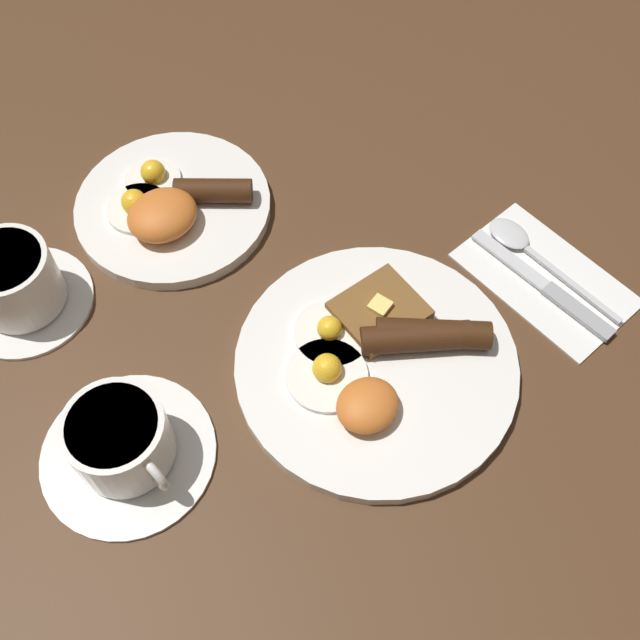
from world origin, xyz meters
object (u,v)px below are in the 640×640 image
object	(u,v)px
breakfast_plate_near	(378,360)
breakfast_plate_far	(171,206)
knife	(547,288)
spoon	(521,243)
teacup_near	(122,443)
teacup_far	(15,283)

from	to	relation	value
breakfast_plate_near	breakfast_plate_far	bearing A→B (deg)	98.90
breakfast_plate_far	knife	distance (m)	0.43
spoon	knife	bearing A→B (deg)	157.42
breakfast_plate_near	spoon	xyz separation A→B (m)	(0.22, 0.01, -0.00)
breakfast_plate_near	spoon	size ratio (longest dim) A/B	1.59
teacup_near	spoon	xyz separation A→B (m)	(0.47, -0.07, -0.02)
breakfast_plate_near	teacup_near	size ratio (longest dim) A/B	1.71
teacup_far	breakfast_plate_near	bearing A→B (deg)	-51.75
breakfast_plate_far	breakfast_plate_near	bearing A→B (deg)	-81.10
breakfast_plate_near	knife	xyz separation A→B (m)	(0.20, -0.05, -0.01)
breakfast_plate_near	teacup_far	xyz separation A→B (m)	(-0.24, 0.30, 0.02)
spoon	teacup_far	bearing A→B (deg)	56.13
spoon	breakfast_plate_near	bearing A→B (deg)	90.47
teacup_far	spoon	world-z (taller)	teacup_far
breakfast_plate_near	teacup_near	world-z (taller)	teacup_near
teacup_far	spoon	size ratio (longest dim) A/B	0.80
breakfast_plate_far	teacup_far	bearing A→B (deg)	179.84
teacup_near	teacup_far	distance (m)	0.22
breakfast_plate_near	knife	size ratio (longest dim) A/B	1.51
teacup_near	spoon	distance (m)	0.48
knife	spoon	bearing A→B (deg)	-24.06
spoon	breakfast_plate_far	bearing A→B (deg)	41.40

